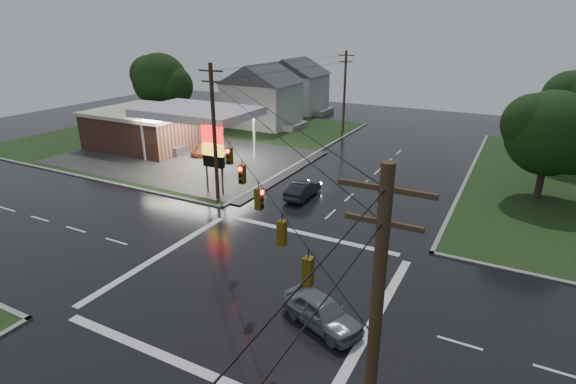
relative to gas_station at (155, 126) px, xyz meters
The scene contains 15 objects.
ground 32.46m from the gas_station, 37.50° to the right, with size 120.00×120.00×0.00m, color black.
grass_nw 6.79m from the gas_station, 92.95° to the left, with size 36.00×36.00×0.08m, color black.
gas_station is the anchor object (origin of this frame).
pylon_sign 17.81m from the gas_station, 31.22° to the right, with size 2.00×0.35×6.00m.
utility_pole_nw 19.38m from the gas_station, 32.23° to the right, with size 2.20×0.32×11.00m.
utility_pole_se 45.83m from the gas_station, 39.70° to the right, with size 2.20×0.32×11.00m.
utility_pole_n 24.60m from the gas_station, 48.53° to the left, with size 2.20×0.32×10.50m.
traffic_signals 32.63m from the gas_station, 37.50° to the right, with size 26.87×26.87×1.47m.
house_near 17.07m from the gas_station, 73.83° to the left, with size 11.05×8.48×8.60m.
house_far 28.61m from the gas_station, 82.50° to the left, with size 11.05×8.48×8.60m.
tree_nw_behind 13.63m from the gas_station, 128.42° to the left, with size 8.93×7.60×10.00m.
tree_ne_near 40.00m from the gas_station, ahead, with size 7.99×6.80×8.98m.
car_north 23.20m from the gas_station, 16.30° to the right, with size 1.51×4.34×1.43m, color black.
car_crossing 37.34m from the gas_station, 35.07° to the right, with size 1.78×4.43×1.51m, color slate.
car_pump 6.95m from the gas_station, ahead, with size 1.68×4.13×1.20m, color #5C2615.
Camera 1 is at (11.86, -18.56, 13.76)m, focal length 28.00 mm.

